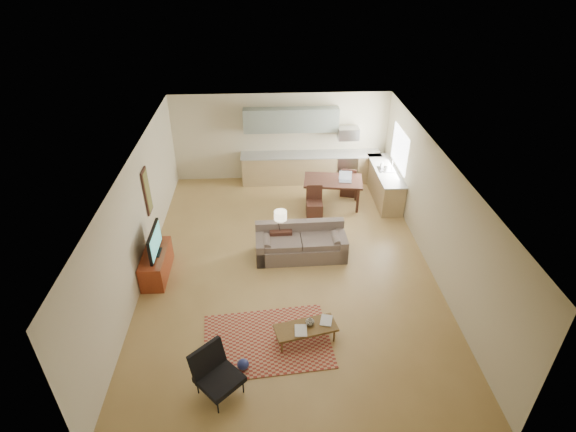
{
  "coord_description": "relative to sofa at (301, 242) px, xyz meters",
  "views": [
    {
      "loc": [
        -0.45,
        -8.29,
        6.53
      ],
      "look_at": [
        0.0,
        0.3,
        1.15
      ],
      "focal_mm": 28.0,
      "sensor_mm": 36.0,
      "label": 1
    }
  ],
  "objects": [
    {
      "name": "room",
      "position": [
        -0.31,
        -0.33,
        0.96
      ],
      "size": [
        9.0,
        9.0,
        9.0
      ],
      "color": "#9F7C45",
      "rests_on": "ground"
    },
    {
      "name": "kitchen_counter_back",
      "position": [
        0.59,
        3.85,
        0.07
      ],
      "size": [
        4.26,
        0.64,
        0.92
      ],
      "primitive_type": null,
      "color": "tan",
      "rests_on": "ground"
    },
    {
      "name": "kitchen_counter_right",
      "position": [
        2.62,
        2.67,
        0.07
      ],
      "size": [
        0.64,
        2.26,
        0.92
      ],
      "primitive_type": null,
      "color": "tan",
      "rests_on": "ground"
    },
    {
      "name": "kitchen_range",
      "position": [
        1.69,
        3.85,
        0.06
      ],
      "size": [
        0.62,
        0.62,
        0.9
      ],
      "primitive_type": "cube",
      "color": "#A5A8AD",
      "rests_on": "ground"
    },
    {
      "name": "kitchen_microwave",
      "position": [
        1.69,
        3.87,
        1.16
      ],
      "size": [
        0.62,
        0.4,
        0.35
      ],
      "primitive_type": "cube",
      "color": "#A5A8AD",
      "rests_on": "room"
    },
    {
      "name": "upper_cabinets",
      "position": [
        -0.01,
        4.0,
        1.56
      ],
      "size": [
        2.8,
        0.34,
        0.7
      ],
      "primitive_type": "cube",
      "color": "gray",
      "rests_on": "room"
    },
    {
      "name": "window_right",
      "position": [
        2.92,
        2.67,
        1.16
      ],
      "size": [
        0.02,
        1.4,
        1.05
      ],
      "primitive_type": "cube",
      "color": "white",
      "rests_on": "room"
    },
    {
      "name": "wall_art_left",
      "position": [
        -3.52,
        0.57,
        1.16
      ],
      "size": [
        0.06,
        0.42,
        1.1
      ],
      "primitive_type": null,
      "color": "olive",
      "rests_on": "room"
    },
    {
      "name": "triptych",
      "position": [
        -0.41,
        4.14,
        1.36
      ],
      "size": [
        1.7,
        0.04,
        0.5
      ],
      "primitive_type": null,
      "color": "beige",
      "rests_on": "room"
    },
    {
      "name": "rug",
      "position": [
        -0.84,
        -2.65,
        -0.38
      ],
      "size": [
        2.52,
        1.86,
        0.02
      ],
      "primitive_type": "cube",
      "rotation": [
        0.0,
        0.0,
        0.1
      ],
      "color": "maroon",
      "rests_on": "floor"
    },
    {
      "name": "sofa",
      "position": [
        0.0,
        0.0,
        0.0
      ],
      "size": [
        2.25,
        1.02,
        0.77
      ],
      "primitive_type": null,
      "rotation": [
        0.0,
        0.0,
        0.03
      ],
      "color": "#695A53",
      "rests_on": "floor"
    },
    {
      "name": "coffee_table",
      "position": [
        -0.11,
        -2.66,
        -0.21
      ],
      "size": [
        1.24,
        0.71,
        0.35
      ],
      "primitive_type": null,
      "rotation": [
        0.0,
        0.0,
        0.22
      ],
      "color": "#543A18",
      "rests_on": "floor"
    },
    {
      "name": "book_a",
      "position": [
        -0.33,
        -2.76,
        -0.02
      ],
      "size": [
        0.26,
        0.33,
        0.03
      ],
      "primitive_type": "imported",
      "rotation": [
        0.0,
        0.0,
        -0.05
      ],
      "color": "maroon",
      "rests_on": "coffee_table"
    },
    {
      "name": "book_b",
      "position": [
        0.18,
        -2.5,
        -0.03
      ],
      "size": [
        0.36,
        0.4,
        0.02
      ],
      "primitive_type": "imported",
      "rotation": [
        0.0,
        0.0,
        -0.25
      ],
      "color": "navy",
      "rests_on": "coffee_table"
    },
    {
      "name": "vase",
      "position": [
        -0.03,
        -2.6,
        0.05
      ],
      "size": [
        0.24,
        0.24,
        0.17
      ],
      "primitive_type": "imported",
      "rotation": [
        0.0,
        0.0,
        -0.22
      ],
      "color": "black",
      "rests_on": "coffee_table"
    },
    {
      "name": "armchair",
      "position": [
        -1.63,
        -3.74,
        0.04
      ],
      "size": [
        1.06,
        1.06,
        0.86
      ],
      "primitive_type": null,
      "rotation": [
        0.0,
        0.0,
        0.75
      ],
      "color": "black",
      "rests_on": "floor"
    },
    {
      "name": "tv_credenza",
      "position": [
        -3.29,
        -0.54,
        -0.08
      ],
      "size": [
        0.5,
        1.31,
        0.6
      ],
      "primitive_type": null,
      "color": "maroon",
      "rests_on": "floor"
    },
    {
      "name": "tv",
      "position": [
        -3.24,
        -0.54,
        0.52
      ],
      "size": [
        0.1,
        1.01,
        0.6
      ],
      "primitive_type": null,
      "color": "black",
      "rests_on": "tv_credenza"
    },
    {
      "name": "console_table",
      "position": [
        -0.47,
        0.26,
        -0.08
      ],
      "size": [
        0.54,
        0.36,
        0.62
      ],
      "primitive_type": null,
      "rotation": [
        0.0,
        0.0,
        0.02
      ],
      "color": "#371D16",
      "rests_on": "floor"
    },
    {
      "name": "table_lamp",
      "position": [
        -0.47,
        0.26,
        0.48
      ],
      "size": [
        0.3,
        0.3,
        0.49
      ],
      "primitive_type": null,
      "rotation": [
        0.0,
        0.0,
        0.01
      ],
      "color": "beige",
      "rests_on": "console_table"
    },
    {
      "name": "dining_table",
      "position": [
        1.07,
        2.34,
        0.02
      ],
      "size": [
        1.71,
        1.12,
        0.81
      ],
      "primitive_type": null,
      "rotation": [
        0.0,
        0.0,
        -0.14
      ],
      "color": "#371D16",
      "rests_on": "floor"
    },
    {
      "name": "dining_chair_near",
      "position": [
        0.5,
        1.72,
        0.06
      ],
      "size": [
        0.44,
        0.46,
        0.9
      ],
      "primitive_type": null,
      "rotation": [
        0.0,
        0.0,
        -0.03
      ],
      "color": "#371D16",
      "rests_on": "floor"
    },
    {
      "name": "dining_chair_far",
      "position": [
        1.64,
        2.96,
        0.07
      ],
      "size": [
        0.54,
        0.55,
        0.9
      ],
      "primitive_type": null,
      "rotation": [
        0.0,
        0.0,
        2.87
      ],
      "color": "#371D16",
      "rests_on": "floor"
    },
    {
      "name": "laptop",
      "position": [
        1.39,
        2.23,
        0.55
      ],
      "size": [
        0.37,
        0.3,
        0.26
      ],
      "primitive_type": null,
      "rotation": [
        0.0,
        0.0,
        -0.13
      ],
      "color": "#A5A8AD",
      "rests_on": "dining_table"
    },
    {
      "name": "soap_bottle",
      "position": [
        2.52,
        2.81,
        0.63
      ],
      "size": [
        0.12,
        0.12,
        0.19
      ],
      "primitive_type": "imported",
      "rotation": [
        0.0,
        0.0,
        0.19
      ],
      "color": "beige",
      "rests_on": "kitchen_counter_right"
    }
  ]
}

